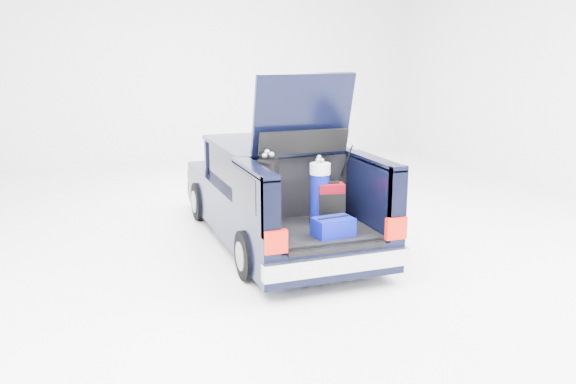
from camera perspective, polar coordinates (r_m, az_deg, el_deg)
name	(u,v)px	position (r m, az deg, el deg)	size (l,w,h in m)	color
ground	(276,240)	(9.01, -1.09, -4.50)	(14.00, 14.00, 0.00)	white
car	(274,194)	(8.92, -1.33, -0.19)	(1.87, 4.65, 2.47)	black
red_suitcase	(331,204)	(7.69, 4.03, -1.08)	(0.36, 0.27, 0.54)	#64030C
black_golf_bag	(269,192)	(7.50, -1.83, -0.04)	(0.35, 0.40, 0.95)	black
blue_golf_bag	(320,192)	(7.69, 3.00, -0.02)	(0.30, 0.30, 0.86)	black
blue_duffel	(333,227)	(7.21, 4.26, -3.27)	(0.49, 0.34, 0.24)	#050B7F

